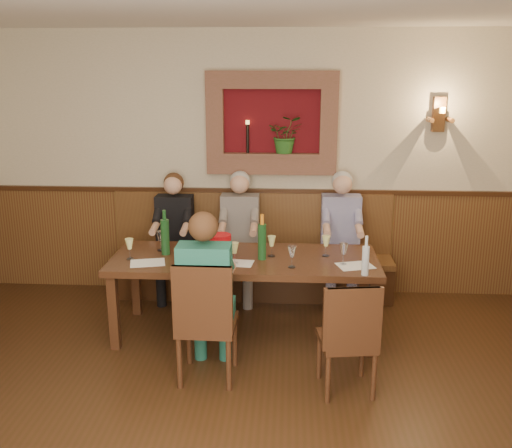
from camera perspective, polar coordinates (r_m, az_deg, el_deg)
The scene contains 30 objects.
room_shell at distance 3.10m, azimuth -3.96°, elevation 5.72°, with size 6.04×6.04×2.82m.
wainscoting at distance 3.56m, azimuth -3.57°, elevation -15.44°, with size 6.02×6.02×1.15m.
wall_niche at distance 6.01m, azimuth 1.96°, elevation 9.60°, with size 1.36×0.30×1.06m.
wall_sconce at distance 6.16m, azimuth 17.84°, elevation 10.32°, with size 0.25×0.20×0.35m.
dining_table at distance 5.19m, azimuth -1.14°, elevation -4.12°, with size 2.40×0.90×0.75m.
bench at distance 6.19m, azimuth -0.43°, elevation -4.25°, with size 3.00×0.45×1.11m.
chair_near_left at distance 4.62m, azimuth -4.89°, elevation -11.87°, with size 0.46×0.46×1.01m.
chair_near_right at distance 4.51m, azimuth 9.04°, elevation -13.19°, with size 0.45×0.45×0.91m.
person_bench_left at distance 6.13m, azimuth -8.17°, elevation -2.39°, with size 0.39×0.47×1.35m.
person_bench_mid at distance 6.03m, azimuth -1.65°, elevation -2.43°, with size 0.40×0.49×1.37m.
person_bench_right at distance 6.03m, azimuth 8.43°, elevation -2.54°, with size 0.40×0.49×1.39m.
person_chair_front at distance 4.54m, azimuth -4.90°, elevation -8.53°, with size 0.41×0.50×1.39m.
spittoon_bucket at distance 5.13m, azimuth -3.56°, elevation -2.24°, with size 0.19×0.19×0.22m, color red.
wine_bottle_green_a at distance 5.06m, azimuth 0.61°, elevation -1.69°, with size 0.09×0.09×0.41m.
wine_bottle_green_b at distance 5.27m, azimuth -9.07°, elevation -1.20°, with size 0.09×0.09×0.42m.
water_bottle at distance 4.78m, azimuth 10.90°, elevation -3.52°, with size 0.07×0.07×0.34m.
tasting_sheet_a at distance 5.11m, azimuth -10.79°, elevation -3.82°, with size 0.30×0.21×0.00m, color white.
tasting_sheet_b at distance 5.01m, azimuth -1.87°, elevation -3.92°, with size 0.27×0.19×0.00m, color white.
tasting_sheet_c at distance 5.02m, azimuth 9.89°, elevation -4.13°, with size 0.30×0.22×0.00m, color white.
tasting_sheet_d at distance 4.94m, azimuth -4.99°, elevation -4.28°, with size 0.28×0.20×0.00m, color white.
wine_glass_0 at distance 5.21m, azimuth 7.01°, elevation -2.20°, with size 0.08×0.08×0.19m, color #E1E68A, non-canonical shape.
wine_glass_1 at distance 5.17m, azimuth 1.57°, elevation -2.23°, with size 0.08×0.08×0.19m, color #E1E68A, non-canonical shape.
wine_glass_2 at distance 5.40m, azimuth -9.54°, elevation -1.67°, with size 0.08×0.08×0.19m, color white, non-canonical shape.
wine_glass_3 at distance 5.03m, azimuth -7.34°, elevation -2.86°, with size 0.08×0.08×0.19m, color #E1E68A, non-canonical shape.
wine_glass_4 at distance 5.29m, azimuth -4.09°, elevation -1.83°, with size 0.08×0.08×0.19m, color white, non-canonical shape.
wine_glass_5 at distance 4.98m, azimuth -2.16°, elevation -2.93°, with size 0.08×0.08×0.19m, color #E1E68A, non-canonical shape.
wine_glass_6 at distance 5.01m, azimuth 8.74°, elevation -2.99°, with size 0.08×0.08×0.19m, color white, non-canonical shape.
wine_glass_7 at distance 5.21m, azimuth -12.52°, elevation -2.46°, with size 0.08×0.08×0.19m, color #E1E68A, non-canonical shape.
wine_glass_8 at distance 4.85m, azimuth -4.23°, elevation -3.44°, with size 0.08×0.08×0.19m, color #E1E68A, non-canonical shape.
wine_glass_9 at distance 4.89m, azimuth 3.61°, elevation -3.28°, with size 0.08×0.08×0.19m, color white, non-canonical shape.
Camera 1 is at (0.39, -3.03, 2.40)m, focal length 40.00 mm.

